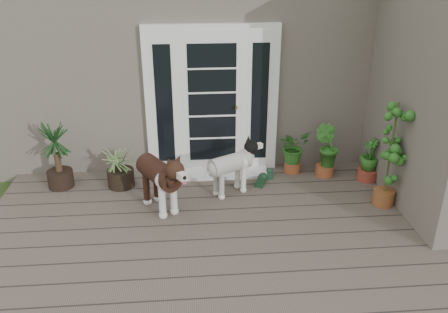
{
  "coord_description": "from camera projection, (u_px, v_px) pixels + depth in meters",
  "views": [
    {
      "loc": [
        -0.56,
        -3.73,
        3.18
      ],
      "look_at": [
        -0.1,
        1.75,
        0.7
      ],
      "focal_mm": 36.99,
      "sensor_mm": 36.0,
      "label": 1
    }
  ],
  "objects": [
    {
      "name": "clog_left",
      "position": [
        270.0,
        174.0,
        6.78
      ],
      "size": [
        0.15,
        0.27,
        0.08
      ],
      "primitive_type": null,
      "rotation": [
        0.0,
        0.0,
        -0.1
      ],
      "color": "#163821",
      "rests_on": "deck"
    },
    {
      "name": "herb_c",
      "position": [
        369.0,
        164.0,
        6.61
      ],
      "size": [
        0.35,
        0.35,
        0.5
      ],
      "primitive_type": "imported",
      "rotation": [
        0.0,
        0.0,
        4.63
      ],
      "color": "#164F1A",
      "rests_on": "deck"
    },
    {
      "name": "brindle_dog",
      "position": [
        159.0,
        182.0,
        5.79
      ],
      "size": [
        0.82,
        0.98,
        0.76
      ],
      "primitive_type": null,
      "rotation": [
        0.0,
        0.0,
        3.7
      ],
      "color": "#3B1F15",
      "rests_on": "deck"
    },
    {
      "name": "yucca",
      "position": [
        57.0,
        155.0,
        6.31
      ],
      "size": [
        0.7,
        0.7,
        0.97
      ],
      "primitive_type": null,
      "rotation": [
        0.0,
        0.0,
        -0.04
      ],
      "color": "black",
      "rests_on": "deck"
    },
    {
      "name": "spider_plant",
      "position": [
        120.0,
        165.0,
        6.39
      ],
      "size": [
        0.62,
        0.62,
        0.66
      ],
      "primitive_type": null,
      "rotation": [
        0.0,
        0.0,
        -0.0
      ],
      "color": "#8EA565",
      "rests_on": "deck"
    },
    {
      "name": "herb_b",
      "position": [
        326.0,
        158.0,
        6.72
      ],
      "size": [
        0.52,
        0.52,
        0.56
      ],
      "primitive_type": "imported",
      "rotation": [
        0.0,
        0.0,
        2.49
      ],
      "color": "#1C621C",
      "rests_on": "deck"
    },
    {
      "name": "house_main",
      "position": [
        216.0,
        48.0,
        8.33
      ],
      "size": [
        7.4,
        4.0,
        3.1
      ],
      "primitive_type": "cube",
      "color": "#665E54",
      "rests_on": "ground"
    },
    {
      "name": "clog_right",
      "position": [
        261.0,
        180.0,
        6.57
      ],
      "size": [
        0.27,
        0.37,
        0.1
      ],
      "primitive_type": null,
      "rotation": [
        0.0,
        0.0,
        -0.41
      ],
      "color": "black",
      "rests_on": "deck"
    },
    {
      "name": "door_step",
      "position": [
        214.0,
        173.0,
        6.84
      ],
      "size": [
        1.6,
        0.4,
        0.05
      ],
      "primitive_type": "cube",
      "color": "white",
      "rests_on": "deck"
    },
    {
      "name": "deck",
      "position": [
        243.0,
        259.0,
        5.08
      ],
      "size": [
        6.2,
        4.6,
        0.12
      ],
      "primitive_type": "cube",
      "color": "#6B5B4C",
      "rests_on": "ground"
    },
    {
      "name": "herb_a",
      "position": [
        293.0,
        154.0,
        6.83
      ],
      "size": [
        0.62,
        0.62,
        0.58
      ],
      "primitive_type": "imported",
      "rotation": [
        0.0,
        0.0,
        0.48
      ],
      "color": "#1C641D",
      "rests_on": "deck"
    },
    {
      "name": "white_dog",
      "position": [
        230.0,
        172.0,
        6.21
      ],
      "size": [
        0.84,
        0.67,
        0.65
      ],
      "primitive_type": null,
      "rotation": [
        0.0,
        0.0,
        -1.06
      ],
      "color": "white",
      "rests_on": "deck"
    },
    {
      "name": "sapling",
      "position": [
        390.0,
        154.0,
        5.77
      ],
      "size": [
        0.43,
        0.43,
        1.45
      ],
      "primitive_type": null,
      "rotation": [
        0.0,
        0.0,
        0.01
      ],
      "color": "#1C4C15",
      "rests_on": "deck"
    },
    {
      "name": "door_unit",
      "position": [
        212.0,
        101.0,
        6.6
      ],
      "size": [
        1.9,
        0.14,
        2.15
      ],
      "primitive_type": "cube",
      "color": "white",
      "rests_on": "deck"
    }
  ]
}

